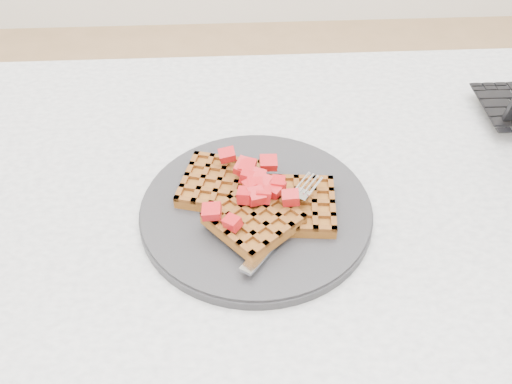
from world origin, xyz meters
TOP-DOWN VIEW (x-y plane):
  - table at (0.00, 0.00)m, footprint 1.20×0.80m
  - plate at (-0.12, 0.00)m, footprint 0.30×0.30m
  - waffles at (-0.12, -0.00)m, footprint 0.21×0.20m
  - strawberry_pile at (-0.12, 0.00)m, footprint 0.15×0.15m
  - fork at (-0.08, -0.04)m, footprint 0.12×0.16m

SIDE VIEW (x-z plane):
  - table at x=0.00m, z-range 0.26..1.01m
  - plate at x=-0.12m, z-range 0.75..0.77m
  - fork at x=-0.08m, z-range 0.77..0.78m
  - waffles at x=-0.12m, z-range 0.76..0.79m
  - strawberry_pile at x=-0.12m, z-range 0.79..0.82m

